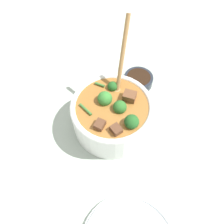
{
  "coord_description": "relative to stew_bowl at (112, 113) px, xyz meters",
  "views": [
    {
      "loc": [
        -0.16,
        -0.31,
        0.61
      ],
      "look_at": [
        0.0,
        0.0,
        0.07
      ],
      "focal_mm": 35.0,
      "sensor_mm": 36.0,
      "label": 1
    }
  ],
  "objects": [
    {
      "name": "ground_plane",
      "position": [
        -0.0,
        0.0,
        -0.07
      ],
      "size": [
        4.0,
        4.0,
        0.0
      ],
      "primitive_type": "plane",
      "color": "#ADBCAD"
    },
    {
      "name": "stew_bowl",
      "position": [
        0.0,
        0.0,
        0.0
      ],
      "size": [
        0.24,
        0.24,
        0.29
      ],
      "color": "white",
      "rests_on": "ground_plane"
    },
    {
      "name": "condiment_bowl",
      "position": [
        0.16,
        0.11,
        -0.05
      ],
      "size": [
        0.1,
        0.1,
        0.04
      ],
      "color": "#232833",
      "rests_on": "ground_plane"
    }
  ]
}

